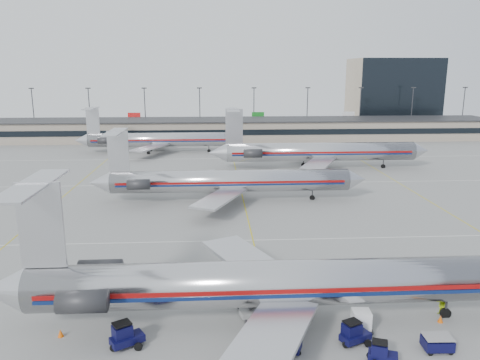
{
  "coord_description": "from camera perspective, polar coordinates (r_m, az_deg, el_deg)",
  "views": [
    {
      "loc": [
        -4.82,
        -44.68,
        20.5
      ],
      "look_at": [
        -0.81,
        23.76,
        4.5
      ],
      "focal_mm": 35.0,
      "sensor_mm": 36.0,
      "label": 1
    }
  ],
  "objects": [
    {
      "name": "cart_inner",
      "position": [
        37.21,
        5.89,
        -19.31
      ],
      "size": [
        2.26,
        1.92,
        1.08
      ],
      "rotation": [
        0.0,
        0.0,
        -0.38
      ],
      "color": "black",
      "rests_on": "ground"
    },
    {
      "name": "distant_building",
      "position": [
        185.33,
        18.07,
        10.03
      ],
      "size": [
        30.0,
        20.0,
        25.0
      ],
      "primitive_type": "cube",
      "color": "tan",
      "rests_on": "ground"
    },
    {
      "name": "tug_center",
      "position": [
        38.74,
        13.7,
        -17.72
      ],
      "size": [
        2.6,
        2.03,
        1.9
      ],
      "rotation": [
        0.0,
        0.0,
        0.43
      ],
      "color": "black",
      "rests_on": "ground"
    },
    {
      "name": "tug_right",
      "position": [
        37.2,
        16.84,
        -19.52
      ],
      "size": [
        2.29,
        1.69,
        1.68
      ],
      "rotation": [
        0.0,
        0.0,
        -0.36
      ],
      "color": "black",
      "rests_on": "ground"
    },
    {
      "name": "apron_markings",
      "position": [
        58.59,
        1.59,
        -7.34
      ],
      "size": [
        160.0,
        0.15,
        0.02
      ],
      "primitive_type": "cube",
      "color": "silver",
      "rests_on": "ground"
    },
    {
      "name": "jet_second_row",
      "position": [
        74.84,
        -1.83,
        -0.1
      ],
      "size": [
        44.42,
        26.15,
        11.63
      ],
      "color": "silver",
      "rests_on": "ground"
    },
    {
      "name": "terminal",
      "position": [
        143.79,
        -1.42,
        6.2
      ],
      "size": [
        162.0,
        17.0,
        6.25
      ],
      "color": "gray",
      "rests_on": "ground"
    },
    {
      "name": "ground",
      "position": [
        49.4,
        2.61,
        -11.4
      ],
      "size": [
        260.0,
        260.0,
        0.0
      ],
      "primitive_type": "plane",
      "color": "gray",
      "rests_on": "ground"
    },
    {
      "name": "cone_left",
      "position": [
        41.36,
        -21.03,
        -17.02
      ],
      "size": [
        0.61,
        0.61,
        0.64
      ],
      "primitive_type": "cone",
      "rotation": [
        0.0,
        0.0,
        0.4
      ],
      "color": "#E75907",
      "rests_on": "ground"
    },
    {
      "name": "cart_outer",
      "position": [
        39.94,
        22.92,
        -17.82
      ],
      "size": [
        2.16,
        1.52,
        1.2
      ],
      "rotation": [
        0.0,
        0.0,
        -0.04
      ],
      "color": "black",
      "rests_on": "ground"
    },
    {
      "name": "light_mast_row",
      "position": [
        157.21,
        -1.6,
        8.78
      ],
      "size": [
        163.6,
        0.4,
        15.28
      ],
      "color": "#38383D",
      "rests_on": "ground"
    },
    {
      "name": "belt_loader",
      "position": [
        41.55,
        2.72,
        -15.47
      ],
      "size": [
        4.45,
        2.04,
        2.28
      ],
      "rotation": [
        0.0,
        0.0,
        0.2
      ],
      "color": "gray",
      "rests_on": "ground"
    },
    {
      "name": "jet_third_row",
      "position": [
        101.16,
        9.27,
        3.44
      ],
      "size": [
        47.48,
        29.21,
        12.98
      ],
      "color": "silver",
      "rests_on": "ground"
    },
    {
      "name": "cone_right",
      "position": [
        44.07,
        23.25,
        -15.29
      ],
      "size": [
        0.56,
        0.56,
        0.61
      ],
      "primitive_type": "cone",
      "rotation": [
        0.0,
        0.0,
        -0.3
      ],
      "color": "#E75907",
      "rests_on": "ground"
    },
    {
      "name": "tug_left",
      "position": [
        38.36,
        -13.83,
        -17.97
      ],
      "size": [
        2.75,
        2.34,
        2.01
      ],
      "rotation": [
        0.0,
        0.0,
        0.55
      ],
      "color": "black",
      "rests_on": "ground"
    },
    {
      "name": "uld_container",
      "position": [
        40.41,
        14.54,
        -16.31
      ],
      "size": [
        1.81,
        1.54,
        1.81
      ],
      "rotation": [
        0.0,
        0.0,
        -0.07
      ],
      "color": "#2D2D30",
      "rests_on": "ground"
    },
    {
      "name": "jet_back_row",
      "position": [
        122.14,
        -10.13,
        4.88
      ],
      "size": [
        42.8,
        26.33,
        11.7
      ],
      "color": "silver",
      "rests_on": "ground"
    },
    {
      "name": "jet_foreground",
      "position": [
        39.24,
        3.53,
        -12.38
      ],
      "size": [
        47.51,
        27.97,
        12.44
      ],
      "color": "silver",
      "rests_on": "ground"
    },
    {
      "name": "ramp_worker_near",
      "position": [
        42.29,
        7.34,
        -14.77
      ],
      "size": [
        0.64,
        0.68,
        1.57
      ],
      "primitive_type": "imported",
      "rotation": [
        0.0,
        0.0,
        0.96
      ],
      "color": "#9EC812",
      "rests_on": "ground"
    },
    {
      "name": "ramp_worker_far",
      "position": [
        45.04,
        23.45,
        -13.99
      ],
      "size": [
        0.96,
        0.96,
        1.57
      ],
      "primitive_type": "imported",
      "rotation": [
        0.0,
        0.0,
        -0.78
      ],
      "color": "#B5D714",
      "rests_on": "ground"
    }
  ]
}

